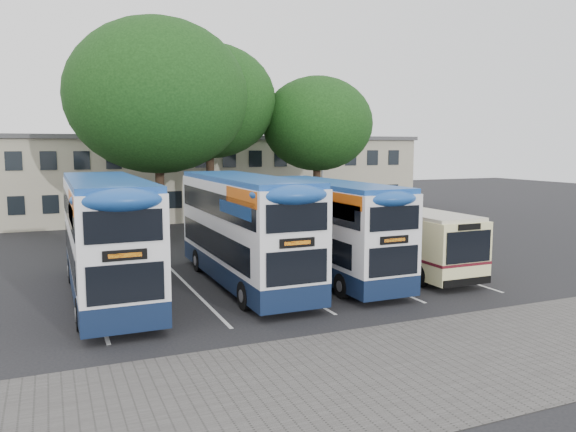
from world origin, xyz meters
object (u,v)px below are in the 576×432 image
(bus_dd_left, at_px, (106,233))
(tree_right, at_px, (317,124))
(bus_dd_right, at_px, (328,225))
(lamp_post, at_px, (323,151))
(bus_dd_mid, at_px, (243,225))
(bus_single, at_px, (397,234))
(tree_mid, at_px, (209,101))
(tree_left, at_px, (158,96))

(bus_dd_left, bearing_deg, tree_right, 41.16)
(bus_dd_right, bearing_deg, bus_dd_left, 178.77)
(tree_right, bearing_deg, bus_dd_left, -138.84)
(lamp_post, distance_m, bus_dd_left, 22.58)
(bus_dd_mid, height_order, bus_single, bus_dd_mid)
(tree_mid, xyz_separation_m, tree_right, (6.82, -1.37, -1.33))
(tree_right, relative_size, bus_dd_mid, 0.97)
(bus_dd_left, distance_m, bus_dd_mid, 5.11)
(lamp_post, xyz_separation_m, tree_left, (-12.21, -3.70, 3.09))
(tree_mid, distance_m, tree_right, 7.08)
(tree_right, height_order, bus_single, tree_right)
(tree_right, distance_m, bus_dd_left, 19.69)
(tree_mid, bearing_deg, bus_single, -71.34)
(bus_dd_mid, height_order, bus_dd_right, bus_dd_mid)
(bus_single, bearing_deg, bus_dd_left, -179.24)
(lamp_post, height_order, tree_left, tree_left)
(tree_mid, relative_size, bus_dd_left, 1.14)
(tree_left, distance_m, bus_single, 15.68)
(tree_mid, height_order, bus_dd_left, tree_mid)
(bus_dd_left, height_order, bus_single, bus_dd_left)
(lamp_post, xyz_separation_m, bus_dd_left, (-16.26, -15.44, -2.72))
(bus_dd_left, bearing_deg, bus_dd_right, -1.23)
(bus_dd_left, bearing_deg, tree_left, 70.98)
(bus_dd_left, bearing_deg, bus_single, 0.76)
(lamp_post, relative_size, tree_left, 0.72)
(bus_dd_right, height_order, bus_single, bus_dd_right)
(lamp_post, distance_m, bus_single, 16.17)
(lamp_post, relative_size, bus_single, 0.99)
(bus_dd_mid, distance_m, bus_single, 7.22)
(lamp_post, relative_size, tree_mid, 0.77)
(tree_right, distance_m, bus_dd_mid, 16.29)
(bus_dd_right, bearing_deg, tree_right, 65.86)
(bus_dd_left, bearing_deg, bus_dd_mid, 0.51)
(tree_mid, relative_size, tree_right, 1.18)
(tree_right, xyz_separation_m, bus_dd_mid, (-9.33, -12.58, -4.50))
(tree_mid, distance_m, bus_dd_mid, 15.32)
(tree_right, relative_size, bus_single, 1.08)
(bus_dd_left, distance_m, bus_single, 12.32)
(tree_left, xyz_separation_m, tree_right, (10.39, 0.88, -1.33))
(tree_left, distance_m, bus_dd_right, 14.13)
(tree_left, xyz_separation_m, bus_single, (8.24, -11.58, -6.63))
(tree_left, relative_size, bus_dd_left, 1.21)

